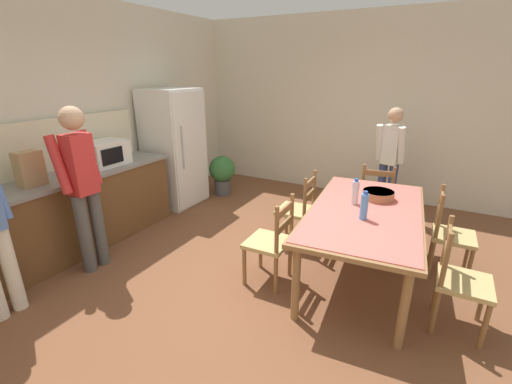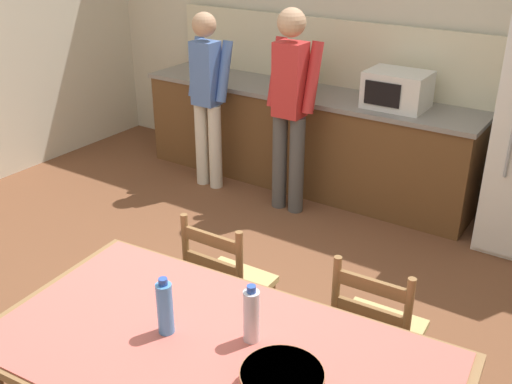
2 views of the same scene
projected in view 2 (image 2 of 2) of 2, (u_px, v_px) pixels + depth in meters
ground_plane at (222, 328)px, 3.79m from camera, size 8.32×8.32×0.00m
wall_back at (401, 31)px, 5.17m from camera, size 6.52×0.12×2.90m
kitchen_counter at (303, 138)px, 5.61m from camera, size 3.24×0.66×0.91m
counter_splashback at (323, 51)px, 5.52m from camera, size 3.20×0.03×0.60m
microwave at (397, 90)px, 4.90m from camera, size 0.50×0.39×0.30m
paper_bag at (300, 71)px, 5.34m from camera, size 0.24×0.16×0.36m
dining_table at (216, 363)px, 2.50m from camera, size 2.05×1.20×0.76m
bottle_near_centre at (165, 307)px, 2.52m from camera, size 0.07×0.07×0.27m
bottle_off_centre at (251, 315)px, 2.48m from camera, size 0.07×0.07×0.27m
serving_bowl at (282, 381)px, 2.23m from camera, size 0.32×0.32×0.09m
chair_side_far_right at (376, 333)px, 3.05m from camera, size 0.44×0.42×0.91m
chair_side_far_left at (227, 286)px, 3.44m from camera, size 0.43×0.41×0.91m
person_at_sink at (207, 92)px, 5.39m from camera, size 0.41×0.28×1.61m
person_at_counter at (290, 102)px, 4.91m from camera, size 0.43×0.30×1.72m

